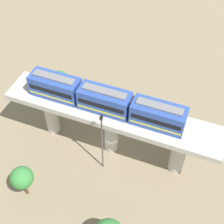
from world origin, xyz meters
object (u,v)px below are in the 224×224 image
object	(u,v)px
parked_car_silver	(96,95)
tree_mid_lot	(22,178)
signal_post	(102,141)
parked_car_red	(128,102)
train	(105,100)
tree_far_corner	(60,80)

from	to	relation	value
parked_car_silver	tree_mid_lot	distance (m)	19.47
parked_car_silver	signal_post	xyz separation A→B (m)	(-11.79, -6.19, 5.04)
tree_mid_lot	parked_car_silver	bearing A→B (deg)	-4.15
parked_car_red	train	bearing A→B (deg)	175.33
train	tree_far_corner	size ratio (longest dim) A/B	4.57
tree_far_corner	signal_post	xyz separation A→B (m)	(-10.90, -11.99, 2.83)
parked_car_silver	signal_post	distance (m)	14.24
parked_car_silver	tree_mid_lot	size ratio (longest dim) A/B	0.83
signal_post	tree_mid_lot	bearing A→B (deg)	134.30
tree_mid_lot	parked_car_red	bearing A→B (deg)	-19.47
tree_mid_lot	tree_far_corner	world-z (taller)	tree_mid_lot
parked_car_red	tree_mid_lot	distance (m)	21.01
tree_mid_lot	signal_post	bearing A→B (deg)	-45.70
tree_mid_lot	tree_far_corner	bearing A→B (deg)	13.56
signal_post	train	bearing A→B (deg)	16.23
signal_post	parked_car_silver	bearing A→B (deg)	27.68
parked_car_red	tree_far_corner	world-z (taller)	tree_far_corner
parked_car_silver	tree_far_corner	world-z (taller)	tree_far_corner
tree_mid_lot	train	bearing A→B (deg)	-31.40
parked_car_red	signal_post	distance (m)	13.23
train	parked_car_silver	distance (m)	13.16
parked_car_red	parked_car_silver	size ratio (longest dim) A/B	0.99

